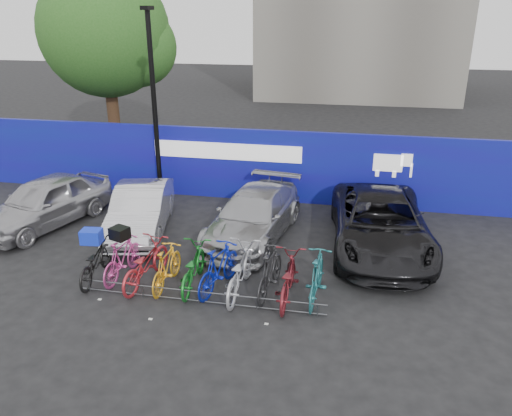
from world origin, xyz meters
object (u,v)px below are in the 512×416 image
(car_0, at_px, (45,202))
(bike_3, at_px, (167,267))
(bike_rack, at_px, (199,296))
(bike_5, at_px, (219,268))
(car_3, at_px, (380,223))
(tree, at_px, (111,35))
(bike_9, at_px, (317,277))
(bike_4, at_px, (193,267))
(bike_2, at_px, (145,264))
(bike_0, at_px, (95,261))
(bike_1, at_px, (122,258))
(bike_7, at_px, (270,272))
(car_2, at_px, (254,215))
(car_1, at_px, (141,210))
(lamppost, at_px, (154,102))
(bike_6, at_px, (239,271))
(bike_8, at_px, (287,279))

(car_0, distance_m, bike_3, 5.51)
(bike_rack, bearing_deg, bike_5, 65.48)
(bike_rack, distance_m, car_3, 5.32)
(tree, distance_m, bike_9, 14.37)
(bike_4, bearing_deg, bike_2, 0.86)
(bike_0, xyz_separation_m, bike_1, (0.61, 0.19, 0.04))
(bike_7, bearing_deg, car_2, -64.49)
(bike_0, bearing_deg, car_1, -94.98)
(bike_5, distance_m, bike_7, 1.17)
(car_1, bearing_deg, bike_5, -54.86)
(lamppost, xyz_separation_m, car_0, (-2.51, -2.74, -2.54))
(tree, distance_m, car_2, 11.04)
(car_1, bearing_deg, bike_4, -61.29)
(bike_rack, bearing_deg, bike_0, 168.50)
(bike_1, bearing_deg, car_3, -149.42)
(tree, relative_size, car_2, 1.72)
(bike_4, height_order, bike_9, bike_9)
(car_0, bearing_deg, bike_7, -2.70)
(bike_7, bearing_deg, car_1, -25.01)
(car_0, distance_m, bike_7, 7.61)
(bike_2, height_order, bike_6, bike_6)
(tree, bearing_deg, bike_0, -68.09)
(bike_1, bearing_deg, bike_2, 172.46)
(car_1, xyz_separation_m, bike_9, (5.26, -2.70, -0.12))
(car_1, height_order, bike_8, car_1)
(tree, height_order, car_1, tree)
(car_3, height_order, bike_1, car_3)
(car_0, xyz_separation_m, car_3, (9.64, 0.28, 0.01))
(bike_8, distance_m, bike_9, 0.65)
(car_2, relative_size, car_3, 0.86)
(bike_0, distance_m, bike_7, 4.18)
(tree, bearing_deg, car_1, -61.11)
(car_3, relative_size, bike_2, 2.71)
(tree, relative_size, bike_6, 3.76)
(lamppost, bearing_deg, bike_9, -43.08)
(bike_2, bearing_deg, bike_1, -4.78)
(bike_4, distance_m, bike_6, 1.12)
(bike_rack, relative_size, bike_6, 2.70)
(car_1, xyz_separation_m, bike_4, (2.42, -2.70, -0.17))
(bike_1, distance_m, bike_9, 4.60)
(lamppost, relative_size, bike_5, 3.34)
(bike_8, bearing_deg, lamppost, -46.94)
(bike_8, bearing_deg, car_1, -31.29)
(car_1, bearing_deg, bike_0, -102.27)
(bike_9, bearing_deg, lamppost, -39.04)
(car_1, xyz_separation_m, bike_7, (4.22, -2.66, -0.13))
(bike_4, bearing_deg, bike_0, -0.17)
(car_1, bearing_deg, car_2, -8.74)
(tree, distance_m, lamppost, 6.14)
(lamppost, xyz_separation_m, car_1, (0.45, -2.63, -2.60))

